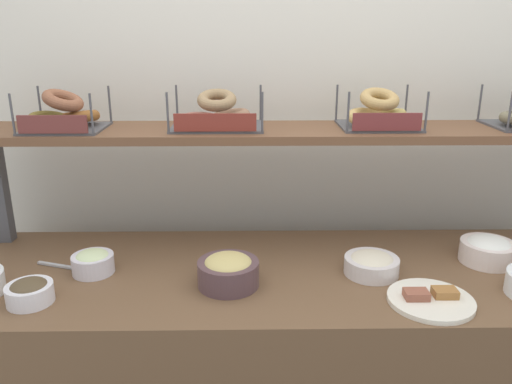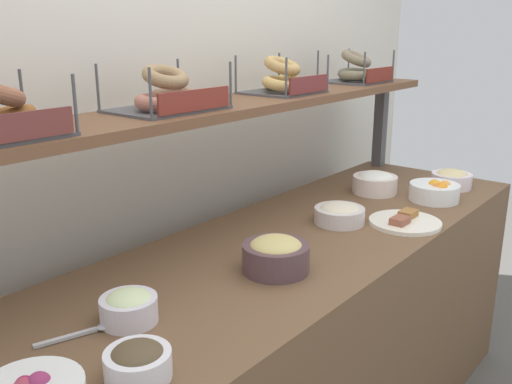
{
  "view_description": "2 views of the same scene",
  "coord_description": "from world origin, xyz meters",
  "px_view_note": "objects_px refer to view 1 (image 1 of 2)",
  "views": [
    {
      "loc": [
        -0.17,
        -1.52,
        1.61
      ],
      "look_at": [
        -0.15,
        0.05,
        1.11
      ],
      "focal_mm": 35.43,
      "sensor_mm": 36.0,
      "label": 1
    },
    {
      "loc": [
        -1.42,
        -0.99,
        1.52
      ],
      "look_at": [
        -0.2,
        0.0,
        1.06
      ],
      "focal_mm": 39.5,
      "sensor_mm": 36.0,
      "label": 2
    }
  ],
  "objects_px": {
    "bagel_basket_cinnamon_raisin": "(64,116)",
    "bowl_scallion_spread": "(93,262)",
    "serving_plate_white": "(431,299)",
    "bowl_potato_salad": "(372,264)",
    "bowl_hummus": "(228,270)",
    "bagel_basket_sesame": "(378,114)",
    "serving_spoon_near_plate": "(68,267)",
    "bagel_basket_everything": "(217,115)",
    "bowl_chocolate_spread": "(30,292)",
    "bowl_cream_cheese": "(488,250)"
  },
  "relations": [
    {
      "from": "bowl_scallion_spread",
      "to": "bagel_basket_everything",
      "type": "distance_m",
      "value": 0.66
    },
    {
      "from": "serving_plate_white",
      "to": "bowl_potato_salad",
      "type": "bearing_deg",
      "value": 125.01
    },
    {
      "from": "serving_spoon_near_plate",
      "to": "bagel_basket_everything",
      "type": "distance_m",
      "value": 0.73
    },
    {
      "from": "bowl_chocolate_spread",
      "to": "bowl_hummus",
      "type": "bearing_deg",
      "value": 9.55
    },
    {
      "from": "bowl_cream_cheese",
      "to": "serving_spoon_near_plate",
      "type": "relative_size",
      "value": 1.05
    },
    {
      "from": "bowl_cream_cheese",
      "to": "serving_plate_white",
      "type": "xyz_separation_m",
      "value": [
        -0.29,
        -0.27,
        -0.04
      ]
    },
    {
      "from": "bowl_cream_cheese",
      "to": "bagel_basket_everything",
      "type": "xyz_separation_m",
      "value": [
        -0.94,
        0.22,
        0.43
      ]
    },
    {
      "from": "serving_plate_white",
      "to": "bagel_basket_sesame",
      "type": "bearing_deg",
      "value": 97.75
    },
    {
      "from": "serving_plate_white",
      "to": "bagel_basket_everything",
      "type": "distance_m",
      "value": 0.94
    },
    {
      "from": "bowl_chocolate_spread",
      "to": "serving_spoon_near_plate",
      "type": "relative_size",
      "value": 0.77
    },
    {
      "from": "bowl_scallion_spread",
      "to": "serving_spoon_near_plate",
      "type": "bearing_deg",
      "value": 163.37
    },
    {
      "from": "bowl_hummus",
      "to": "bagel_basket_cinnamon_raisin",
      "type": "relative_size",
      "value": 0.68
    },
    {
      "from": "bowl_potato_salad",
      "to": "bowl_scallion_spread",
      "type": "relative_size",
      "value": 1.31
    },
    {
      "from": "bowl_scallion_spread",
      "to": "serving_plate_white",
      "type": "distance_m",
      "value": 1.07
    },
    {
      "from": "bowl_hummus",
      "to": "bowl_chocolate_spread",
      "type": "height_order",
      "value": "bowl_hummus"
    },
    {
      "from": "serving_spoon_near_plate",
      "to": "bagel_basket_sesame",
      "type": "xyz_separation_m",
      "value": [
        1.08,
        0.26,
        0.47
      ]
    },
    {
      "from": "bowl_hummus",
      "to": "bowl_scallion_spread",
      "type": "bearing_deg",
      "value": 168.29
    },
    {
      "from": "bowl_chocolate_spread",
      "to": "serving_spoon_near_plate",
      "type": "distance_m",
      "value": 0.22
    },
    {
      "from": "bowl_hummus",
      "to": "bagel_basket_sesame",
      "type": "bearing_deg",
      "value": 35.44
    },
    {
      "from": "bowl_cream_cheese",
      "to": "serving_spoon_near_plate",
      "type": "bearing_deg",
      "value": -178.7
    },
    {
      "from": "serving_plate_white",
      "to": "bowl_scallion_spread",
      "type": "bearing_deg",
      "value": 168.69
    },
    {
      "from": "bowl_scallion_spread",
      "to": "bagel_basket_cinnamon_raisin",
      "type": "xyz_separation_m",
      "value": [
        -0.13,
        0.26,
        0.44
      ]
    },
    {
      "from": "bowl_hummus",
      "to": "bowl_cream_cheese",
      "type": "xyz_separation_m",
      "value": [
        0.89,
        0.15,
        -0.0
      ]
    },
    {
      "from": "bowl_scallion_spread",
      "to": "serving_spoon_near_plate",
      "type": "height_order",
      "value": "bowl_scallion_spread"
    },
    {
      "from": "bowl_cream_cheese",
      "to": "bagel_basket_cinnamon_raisin",
      "type": "bearing_deg",
      "value": 172.44
    },
    {
      "from": "bowl_cream_cheese",
      "to": "serving_spoon_near_plate",
      "type": "height_order",
      "value": "bowl_cream_cheese"
    },
    {
      "from": "bowl_potato_salad",
      "to": "bowl_scallion_spread",
      "type": "distance_m",
      "value": 0.92
    },
    {
      "from": "bagel_basket_everything",
      "to": "bagel_basket_sesame",
      "type": "distance_m",
      "value": 0.58
    },
    {
      "from": "bowl_chocolate_spread",
      "to": "bagel_basket_sesame",
      "type": "xyz_separation_m",
      "value": [
        1.11,
        0.48,
        0.44
      ]
    },
    {
      "from": "serving_plate_white",
      "to": "bowl_chocolate_spread",
      "type": "bearing_deg",
      "value": 179.07
    },
    {
      "from": "bowl_scallion_spread",
      "to": "bagel_basket_everything",
      "type": "bearing_deg",
      "value": 35.18
    },
    {
      "from": "serving_spoon_near_plate",
      "to": "bagel_basket_sesame",
      "type": "bearing_deg",
      "value": 13.43
    },
    {
      "from": "bowl_potato_salad",
      "to": "bagel_basket_sesame",
      "type": "bearing_deg",
      "value": 78.1
    },
    {
      "from": "bagel_basket_cinnamon_raisin",
      "to": "bowl_scallion_spread",
      "type": "bearing_deg",
      "value": -62.74
    },
    {
      "from": "bowl_potato_salad",
      "to": "serving_spoon_near_plate",
      "type": "xyz_separation_m",
      "value": [
        -1.01,
        0.05,
        -0.03
      ]
    },
    {
      "from": "serving_spoon_near_plate",
      "to": "bagel_basket_everything",
      "type": "bearing_deg",
      "value": 27.14
    },
    {
      "from": "serving_spoon_near_plate",
      "to": "bagel_basket_sesame",
      "type": "relative_size",
      "value": 0.63
    },
    {
      "from": "bowl_chocolate_spread",
      "to": "bagel_basket_sesame",
      "type": "height_order",
      "value": "bagel_basket_sesame"
    },
    {
      "from": "bowl_chocolate_spread",
      "to": "bagel_basket_sesame",
      "type": "bearing_deg",
      "value": 23.19
    },
    {
      "from": "bowl_hummus",
      "to": "bagel_basket_everything",
      "type": "xyz_separation_m",
      "value": [
        -0.05,
        0.38,
        0.42
      ]
    },
    {
      "from": "bowl_hummus",
      "to": "bowl_scallion_spread",
      "type": "relative_size",
      "value": 1.41
    },
    {
      "from": "bowl_scallion_spread",
      "to": "serving_plate_white",
      "type": "relative_size",
      "value": 0.54
    },
    {
      "from": "bowl_hummus",
      "to": "serving_plate_white",
      "type": "bearing_deg",
      "value": -11.01
    },
    {
      "from": "bowl_chocolate_spread",
      "to": "bowl_cream_cheese",
      "type": "distance_m",
      "value": 1.49
    },
    {
      "from": "bowl_chocolate_spread",
      "to": "serving_plate_white",
      "type": "height_order",
      "value": "bowl_chocolate_spread"
    },
    {
      "from": "bowl_scallion_spread",
      "to": "bagel_basket_everything",
      "type": "height_order",
      "value": "bagel_basket_everything"
    },
    {
      "from": "bowl_potato_salad",
      "to": "bagel_basket_sesame",
      "type": "distance_m",
      "value": 0.54
    },
    {
      "from": "bagel_basket_everything",
      "to": "bagel_basket_sesame",
      "type": "bearing_deg",
      "value": 0.28
    },
    {
      "from": "bowl_scallion_spread",
      "to": "bowl_potato_salad",
      "type": "bearing_deg",
      "value": -1.33
    },
    {
      "from": "bowl_chocolate_spread",
      "to": "bowl_potato_salad",
      "type": "relative_size",
      "value": 0.76
    }
  ]
}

